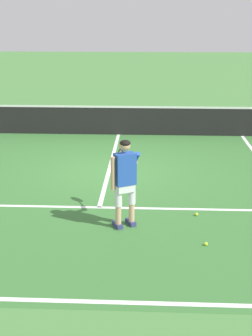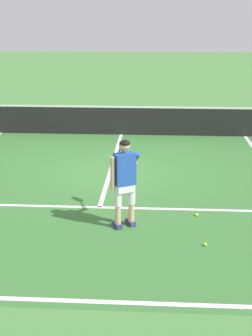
% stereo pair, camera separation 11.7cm
% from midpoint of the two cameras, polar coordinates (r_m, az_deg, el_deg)
% --- Properties ---
extents(ground_plane, '(80.00, 80.00, 0.00)m').
position_cam_midpoint_polar(ground_plane, '(12.53, -1.57, -0.35)').
color(ground_plane, '#477F3D').
extents(court_inner_surface, '(10.98, 10.27, 0.00)m').
position_cam_midpoint_polar(court_inner_surface, '(11.58, -2.01, -1.89)').
color(court_inner_surface, '#387033').
rests_on(court_inner_surface, ground).
extents(line_baseline, '(10.98, 0.10, 0.01)m').
position_cam_midpoint_polar(line_baseline, '(7.16, -5.90, -15.26)').
color(line_baseline, white).
rests_on(line_baseline, ground).
extents(line_service, '(8.23, 0.10, 0.01)m').
position_cam_midpoint_polar(line_service, '(10.22, -2.79, -4.63)').
color(line_service, white).
rests_on(line_service, ground).
extents(line_centre_service, '(0.10, 6.40, 0.01)m').
position_cam_midpoint_polar(line_centre_service, '(13.22, -1.30, 0.65)').
color(line_centre_service, white).
rests_on(line_centre_service, ground).
extents(tennis_net, '(11.96, 0.08, 1.07)m').
position_cam_midpoint_polar(tennis_net, '(16.18, -0.36, 5.66)').
color(tennis_net, '#333338').
rests_on(tennis_net, ground).
extents(tennis_player, '(0.55, 1.23, 1.71)m').
position_cam_midpoint_polar(tennis_player, '(8.99, 0.18, -1.09)').
color(tennis_player, navy).
rests_on(tennis_player, ground).
extents(tennis_ball_near_feet, '(0.07, 0.07, 0.07)m').
position_cam_midpoint_polar(tennis_ball_near_feet, '(8.71, 9.67, -8.85)').
color(tennis_ball_near_feet, '#CCE02D').
rests_on(tennis_ball_near_feet, ground).
extents(tennis_ball_by_baseline, '(0.07, 0.07, 0.07)m').
position_cam_midpoint_polar(tennis_ball_by_baseline, '(9.88, 8.65, -5.45)').
color(tennis_ball_by_baseline, '#CCE02D').
rests_on(tennis_ball_by_baseline, ground).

